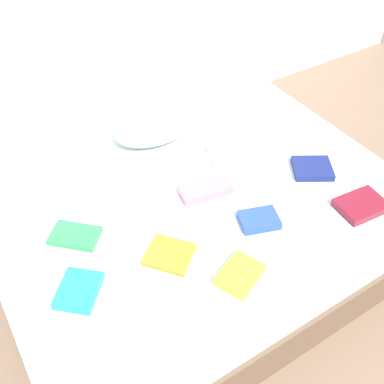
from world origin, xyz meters
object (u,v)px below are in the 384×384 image
object	(u,v)px
textbook_navy	(312,168)
textbook_maroon	(361,205)
textbook_green	(75,236)
textbook_blue	(259,220)
textbook_orange	(170,255)
textbook_yellow	(240,275)
bed	(197,229)
textbook_white	(226,154)
pillow	(155,126)
textbook_pink	(205,190)
textbook_teal	(79,290)

from	to	relation	value
textbook_navy	textbook_maroon	distance (m)	0.32
textbook_green	textbook_blue	world-z (taller)	textbook_blue
textbook_orange	textbook_yellow	world-z (taller)	textbook_yellow
bed	textbook_white	world-z (taller)	textbook_white
textbook_navy	textbook_blue	bearing A→B (deg)	-131.60
textbook_green	textbook_white	bearing A→B (deg)	51.01
textbook_blue	textbook_white	size ratio (longest dim) A/B	0.99
bed	textbook_white	bearing A→B (deg)	30.17
textbook_white	pillow	bearing A→B (deg)	140.99
bed	textbook_green	world-z (taller)	textbook_green
textbook_white	textbook_pink	size ratio (longest dim) A/B	0.71
textbook_green	textbook_blue	xyz separation A→B (m)	(0.75, -0.36, 0.01)
textbook_green	textbook_maroon	world-z (taller)	textbook_maroon
bed	textbook_pink	xyz separation A→B (m)	(0.04, -0.01, 0.28)
textbook_blue	textbook_pink	world-z (taller)	textbook_pink
bed	textbook_green	size ratio (longest dim) A/B	9.39
bed	textbook_blue	size ratio (longest dim) A/B	11.47
textbook_teal	textbook_blue	bearing A→B (deg)	-53.33
textbook_orange	textbook_pink	bearing A→B (deg)	87.04
textbook_navy	textbook_yellow	bearing A→B (deg)	-123.22
textbook_maroon	textbook_orange	bearing A→B (deg)	170.90
textbook_green	textbook_navy	xyz separation A→B (m)	(1.21, -0.22, 0.00)
textbook_yellow	textbook_maroon	bearing A→B (deg)	-21.68
bed	textbook_pink	size ratio (longest dim) A/B	8.07
bed	textbook_yellow	size ratio (longest dim) A/B	10.65
textbook_navy	textbook_maroon	size ratio (longest dim) A/B	0.87
textbook_navy	textbook_white	bearing A→B (deg)	164.38
textbook_orange	textbook_maroon	bearing A→B (deg)	37.05
textbook_white	textbook_yellow	bearing A→B (deg)	-101.50
textbook_orange	textbook_blue	bearing A→B (deg)	44.97
pillow	textbook_white	size ratio (longest dim) A/B	2.74
textbook_pink	textbook_yellow	bearing A→B (deg)	-96.85
bed	textbook_green	bearing A→B (deg)	174.37
textbook_orange	textbook_green	bearing A→B (deg)	-174.67
textbook_white	textbook_navy	bearing A→B (deg)	-27.47
bed	pillow	world-z (taller)	pillow
textbook_orange	textbook_pink	xyz separation A→B (m)	(0.34, 0.25, 0.01)
textbook_teal	textbook_pink	bearing A→B (deg)	-31.59
textbook_orange	textbook_white	size ratio (longest dim) A/B	1.09
textbook_orange	textbook_blue	world-z (taller)	textbook_blue
textbook_yellow	textbook_pink	size ratio (longest dim) A/B	0.76
textbook_blue	textbook_white	world-z (taller)	textbook_blue
textbook_green	textbook_pink	world-z (taller)	textbook_pink
textbook_orange	textbook_navy	world-z (taller)	textbook_navy
pillow	textbook_maroon	size ratio (longest dim) A/B	2.16
textbook_green	bed	bearing A→B (deg)	38.51
textbook_blue	textbook_pink	distance (m)	0.31
textbook_navy	textbook_teal	xyz separation A→B (m)	(-1.30, -0.06, -0.00)
textbook_pink	textbook_white	bearing A→B (deg)	45.67
textbook_orange	textbook_maroon	world-z (taller)	textbook_maroon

